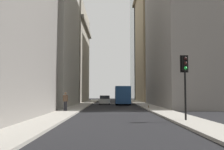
% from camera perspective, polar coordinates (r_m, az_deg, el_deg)
% --- Properties ---
extents(ground_plane, '(135.00, 135.00, 0.00)m').
position_cam_1_polar(ground_plane, '(27.15, 0.67, -7.63)').
color(ground_plane, black).
extents(sidewalk_right, '(90.00, 2.20, 0.14)m').
position_cam_1_polar(sidewalk_right, '(27.44, -8.85, -7.40)').
color(sidewalk_right, '#A8A399').
rests_on(sidewalk_right, ground_plane).
extents(sidewalk_left, '(90.00, 2.20, 0.14)m').
position_cam_1_polar(sidewalk_left, '(27.59, 10.13, -7.37)').
color(sidewalk_left, '#A8A399').
rests_on(sidewalk_left, ground_plane).
extents(building_left_far, '(18.87, 10.50, 26.61)m').
position_cam_1_polar(building_left_far, '(61.02, 10.22, 7.12)').
color(building_left_far, '#9E8966').
rests_on(building_left_far, ground_plane).
extents(building_right_far, '(18.64, 10.50, 18.89)m').
position_cam_1_polar(building_right_far, '(57.10, -10.55, 3.95)').
color(building_right_far, '#A8A091').
rests_on(building_right_far, ground_plane).
extents(building_right_midfar, '(14.47, 10.50, 25.38)m').
position_cam_1_polar(building_right_midfar, '(39.60, -15.48, 12.29)').
color(building_right_midfar, '#B7B2A5').
rests_on(building_right_midfar, ground_plane).
extents(delivery_truck, '(6.46, 2.25, 2.84)m').
position_cam_1_polar(delivery_truck, '(42.65, 2.20, -4.28)').
color(delivery_truck, '#285699').
rests_on(delivery_truck, ground_plane).
extents(sedan_white, '(4.30, 1.78, 1.42)m').
position_cam_1_polar(sedan_white, '(44.78, -1.51, -5.28)').
color(sedan_white, silver).
rests_on(sedan_white, ground_plane).
extents(traffic_light_foreground, '(0.43, 0.52, 4.07)m').
position_cam_1_polar(traffic_light_foreground, '(17.63, 15.06, 0.63)').
color(traffic_light_foreground, black).
rests_on(traffic_light_foreground, sidewalk_left).
extents(pedestrian, '(0.26, 0.44, 1.75)m').
position_cam_1_polar(pedestrian, '(26.21, -9.75, -5.32)').
color(pedestrian, black).
rests_on(pedestrian, sidewalk_right).
extents(discarded_bottle, '(0.07, 0.07, 0.27)m').
position_cam_1_polar(discarded_bottle, '(31.73, 7.68, -6.60)').
color(discarded_bottle, brown).
rests_on(discarded_bottle, sidewalk_left).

